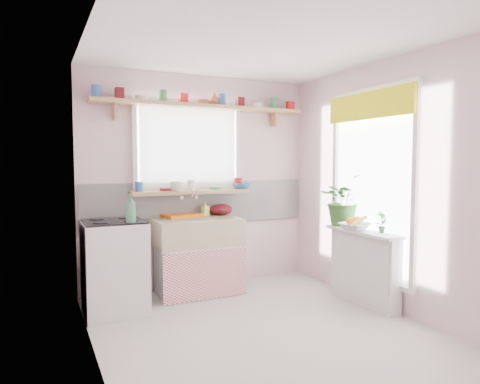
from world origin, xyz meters
name	(u,v)px	position (x,y,z in m)	size (l,w,h in m)	color
room	(280,172)	(0.66, 0.86, 1.37)	(3.20, 3.20, 3.20)	beige
sink_unit	(197,255)	(-0.15, 1.29, 0.43)	(0.95, 0.65, 1.11)	white
cooker	(114,267)	(-1.10, 1.05, 0.46)	(0.58, 0.58, 0.93)	white
radiator_ledge	(364,266)	(1.30, 0.20, 0.40)	(0.22, 0.95, 0.78)	white
windowsill	(191,192)	(-0.15, 1.48, 1.14)	(1.40, 0.22, 0.04)	tan
pine_shelf	(203,107)	(0.00, 1.47, 2.12)	(2.52, 0.24, 0.04)	tan
shelf_crockery	(203,100)	(0.00, 1.47, 2.20)	(2.47, 0.11, 0.12)	#3359A5
sill_crockery	(191,185)	(-0.15, 1.48, 1.22)	(1.35, 0.11, 0.12)	#3359A5
dish_tray	(181,215)	(-0.27, 1.50, 0.87)	(0.41, 0.31, 0.04)	orange
colander	(221,209)	(0.22, 1.50, 0.92)	(0.29, 0.29, 0.13)	#4F0D12
jade_plant	(343,200)	(1.33, 0.60, 1.06)	(0.51, 0.44, 0.57)	#2D5D25
fruit_bowl	(355,226)	(1.21, 0.25, 0.81)	(0.31, 0.31, 0.08)	silver
herb_pot	(382,222)	(1.33, 0.00, 0.89)	(0.12, 0.08, 0.22)	#276127
soap_bottle_sink	(205,209)	(0.03, 1.50, 0.93)	(0.08, 0.08, 0.17)	#ECF86E
sill_cup	(176,186)	(-0.35, 1.42, 1.21)	(0.13, 0.13, 0.10)	beige
sill_bowl	(242,186)	(0.47, 1.42, 1.19)	(0.22, 0.22, 0.07)	#2F5F9A
shelf_vase	(215,100)	(0.17, 1.53, 2.22)	(0.15, 0.15, 0.16)	#A34F32
cooker_bottle	(131,209)	(-0.98, 0.83, 1.05)	(0.10, 0.10, 0.26)	#42855A
fruit	(355,221)	(1.22, 0.26, 0.87)	(0.20, 0.14, 0.10)	orange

